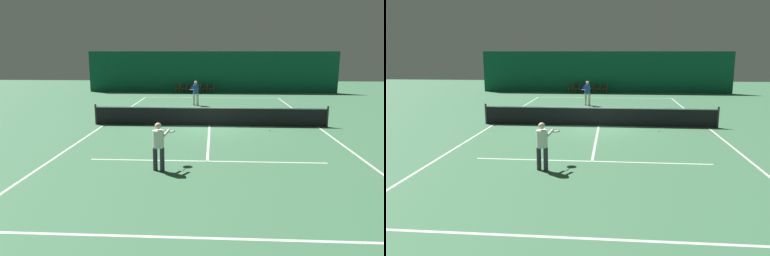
# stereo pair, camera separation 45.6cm
# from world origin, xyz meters

# --- Properties ---
(ground_plane) EXTENTS (60.00, 60.00, 0.00)m
(ground_plane) POSITION_xyz_m (0.00, 0.00, 0.00)
(ground_plane) COLOR #3D704C
(backdrop_curtain) EXTENTS (23.00, 0.12, 3.77)m
(backdrop_curtain) POSITION_xyz_m (0.00, 15.97, 1.88)
(backdrop_curtain) COLOR #0F5138
(backdrop_curtain) RESTS_ON ground
(court_line_baseline_far) EXTENTS (11.00, 0.10, 0.00)m
(court_line_baseline_far) POSITION_xyz_m (0.00, 11.90, 0.00)
(court_line_baseline_far) COLOR silver
(court_line_baseline_far) RESTS_ON ground
(court_line_baseline_near) EXTENTS (11.00, 0.10, 0.00)m
(court_line_baseline_near) POSITION_xyz_m (0.00, -11.90, 0.00)
(court_line_baseline_near) COLOR silver
(court_line_baseline_near) RESTS_ON ground
(court_line_service_far) EXTENTS (8.25, 0.10, 0.00)m
(court_line_service_far) POSITION_xyz_m (0.00, 6.40, 0.00)
(court_line_service_far) COLOR silver
(court_line_service_far) RESTS_ON ground
(court_line_service_near) EXTENTS (8.25, 0.10, 0.00)m
(court_line_service_near) POSITION_xyz_m (0.00, -6.40, 0.00)
(court_line_service_near) COLOR silver
(court_line_service_near) RESTS_ON ground
(court_line_sideline_left) EXTENTS (0.10, 23.80, 0.00)m
(court_line_sideline_left) POSITION_xyz_m (-5.50, 0.00, 0.00)
(court_line_sideline_left) COLOR silver
(court_line_sideline_left) RESTS_ON ground
(court_line_sideline_right) EXTENTS (0.10, 23.80, 0.00)m
(court_line_sideline_right) POSITION_xyz_m (5.50, 0.00, 0.00)
(court_line_sideline_right) COLOR silver
(court_line_sideline_right) RESTS_ON ground
(court_line_centre) EXTENTS (0.10, 12.80, 0.00)m
(court_line_centre) POSITION_xyz_m (0.00, 0.00, 0.00)
(court_line_centre) COLOR silver
(court_line_centre) RESTS_ON ground
(tennis_net) EXTENTS (12.00, 0.10, 1.07)m
(tennis_net) POSITION_xyz_m (0.00, 0.00, 0.51)
(tennis_net) COLOR black
(tennis_net) RESTS_ON ground
(player_near) EXTENTS (0.71, 1.35, 1.57)m
(player_near) POSITION_xyz_m (-1.52, -7.50, 0.92)
(player_near) COLOR #2D2D38
(player_near) RESTS_ON ground
(player_far) EXTENTS (0.64, 1.42, 1.73)m
(player_far) POSITION_xyz_m (-1.08, 7.29, 1.01)
(player_far) COLOR beige
(player_far) RESTS_ON ground
(courtside_chair_0) EXTENTS (0.44, 0.44, 0.84)m
(courtside_chair_0) POSITION_xyz_m (-3.06, 15.42, 0.49)
(courtside_chair_0) COLOR brown
(courtside_chair_0) RESTS_ON ground
(courtside_chair_1) EXTENTS (0.44, 0.44, 0.84)m
(courtside_chair_1) POSITION_xyz_m (-2.43, 15.42, 0.49)
(courtside_chair_1) COLOR brown
(courtside_chair_1) RESTS_ON ground
(courtside_chair_2) EXTENTS (0.44, 0.44, 0.84)m
(courtside_chair_2) POSITION_xyz_m (-1.80, 15.42, 0.49)
(courtside_chair_2) COLOR brown
(courtside_chair_2) RESTS_ON ground
(courtside_chair_3) EXTENTS (0.44, 0.44, 0.84)m
(courtside_chair_3) POSITION_xyz_m (-1.17, 15.42, 0.49)
(courtside_chair_3) COLOR brown
(courtside_chair_3) RESTS_ON ground
(courtside_chair_4) EXTENTS (0.44, 0.44, 0.84)m
(courtside_chair_4) POSITION_xyz_m (-0.54, 15.42, 0.49)
(courtside_chair_4) COLOR brown
(courtside_chair_4) RESTS_ON ground
(courtside_chair_5) EXTENTS (0.44, 0.44, 0.84)m
(courtside_chair_5) POSITION_xyz_m (0.09, 15.42, 0.49)
(courtside_chair_5) COLOR brown
(courtside_chair_5) RESTS_ON ground
(tennis_ball) EXTENTS (0.07, 0.07, 0.07)m
(tennis_ball) POSITION_xyz_m (2.91, -1.13, 0.03)
(tennis_ball) COLOR #D1DB33
(tennis_ball) RESTS_ON ground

